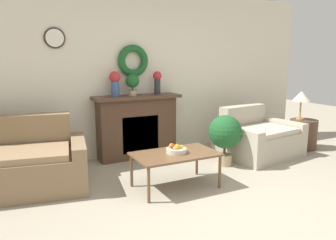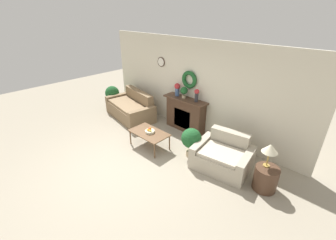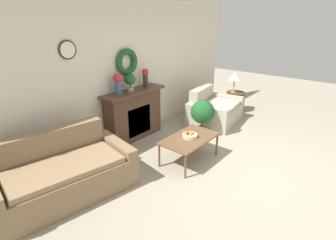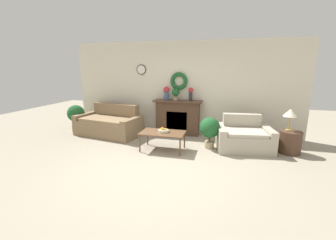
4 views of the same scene
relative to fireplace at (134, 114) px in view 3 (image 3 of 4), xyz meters
name	(u,v)px [view 3 (image 3 of 4)]	position (x,y,z in m)	size (l,w,h in m)	color
ground_plane	(249,179)	(0.09, -2.48, -0.52)	(16.00, 16.00, 0.00)	#9E937F
wall_back	(128,71)	(0.08, 0.21, 0.84)	(6.80, 0.18, 2.70)	beige
fireplace	(134,114)	(0.00, 0.00, 0.00)	(1.41, 0.41, 1.02)	#4C3323
couch_left	(63,174)	(-1.94, -0.58, -0.20)	(2.01, 1.28, 0.88)	#846B4C
loveseat_right	(214,110)	(1.82, -0.82, -0.23)	(1.39, 1.15, 0.80)	#B2A893
coffee_table	(190,140)	(-0.05, -1.43, -0.11)	(1.05, 0.62, 0.44)	brown
fruit_bowl	(190,135)	(-0.04, -1.42, -0.03)	(0.26, 0.26, 0.12)	beige
side_table_by_loveseat	(235,102)	(2.85, -0.86, -0.26)	(0.48, 0.48, 0.52)	#4C3323
table_lamp	(235,77)	(2.80, -0.81, 0.42)	(0.31, 0.31, 0.51)	#B28E42
vase_on_mantel_left	(118,82)	(-0.35, 0.01, 0.73)	(0.18, 0.18, 0.39)	#3D5684
vase_on_mantel_right	(145,76)	(0.37, 0.01, 0.72)	(0.14, 0.14, 0.37)	#2D2D33
potted_plant_on_mantel	(130,80)	(-0.07, -0.01, 0.72)	(0.22, 0.22, 0.34)	tan
potted_plant_floor_by_loveseat	(202,113)	(1.02, -1.00, -0.03)	(0.50, 0.50, 0.77)	tan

